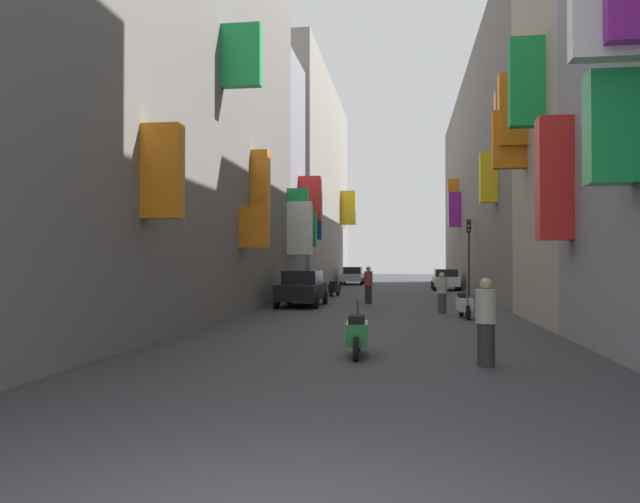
% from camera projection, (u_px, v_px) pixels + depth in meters
% --- Properties ---
extents(ground_plane, '(140.00, 140.00, 0.00)m').
position_uv_depth(ground_plane, '(387.00, 298.00, 34.07)').
color(ground_plane, '#38383D').
extents(building_left_near, '(7.31, 23.92, 15.99)m').
position_uv_depth(building_left_near, '(81.00, 45.00, 17.43)').
color(building_left_near, slate).
rests_on(building_left_near, ground).
extents(building_left_mid_a, '(7.26, 4.04, 14.86)m').
position_uv_depth(building_left_mid_a, '(225.00, 153.00, 31.28)').
color(building_left_mid_a, slate).
rests_on(building_left_mid_a, ground).
extents(building_left_mid_b, '(7.26, 4.82, 13.37)m').
position_uv_depth(building_left_mid_b, '(247.00, 180.00, 35.64)').
color(building_left_mid_b, gray).
rests_on(building_left_mid_b, ground).
extents(building_left_far, '(7.39, 25.46, 16.87)m').
position_uv_depth(building_left_far, '(298.00, 185.00, 52.42)').
color(building_left_far, gray).
rests_on(building_left_far, ground).
extents(building_right_mid_a, '(7.10, 7.19, 13.57)m').
position_uv_depth(building_right_mid_a, '(628.00, 109.00, 19.73)').
color(building_right_mid_a, '#9E9384').
rests_on(building_right_mid_a, ground).
extents(building_right_mid_b, '(6.88, 39.90, 14.76)m').
position_uv_depth(building_right_mid_b, '(508.00, 183.00, 43.06)').
color(building_right_mid_b, slate).
rests_on(building_right_mid_b, ground).
extents(parked_car_white, '(1.89, 4.30, 1.45)m').
position_uv_depth(parked_car_white, '(446.00, 279.00, 43.61)').
color(parked_car_white, white).
rests_on(parked_car_white, ground).
extents(parked_car_black, '(1.85, 4.37, 1.56)m').
position_uv_depth(parked_car_black, '(302.00, 288.00, 27.49)').
color(parked_car_black, black).
rests_on(parked_car_black, ground).
extents(parked_car_silver, '(1.93, 4.44, 1.52)m').
position_uv_depth(parked_car_silver, '(353.00, 275.00, 54.76)').
color(parked_car_silver, '#B7B7BC').
rests_on(parked_car_silver, ground).
extents(scooter_black, '(0.61, 1.89, 1.13)m').
position_uv_depth(scooter_black, '(334.00, 288.00, 35.50)').
color(scooter_black, black).
rests_on(scooter_black, ground).
extents(scooter_green, '(0.49, 1.88, 1.13)m').
position_uv_depth(scooter_green, '(357.00, 333.00, 12.81)').
color(scooter_green, '#287F3D').
rests_on(scooter_green, ground).
extents(scooter_white, '(0.52, 1.81, 1.13)m').
position_uv_depth(scooter_white, '(464.00, 305.00, 21.54)').
color(scooter_white, silver).
rests_on(scooter_white, ground).
extents(pedestrian_crossing, '(0.54, 0.54, 1.64)m').
position_uv_depth(pedestrian_crossing, '(486.00, 322.00, 11.54)').
color(pedestrian_crossing, '#2D2D2D').
rests_on(pedestrian_crossing, ground).
extents(pedestrian_near_left, '(0.54, 0.54, 1.55)m').
position_uv_depth(pedestrian_near_left, '(442.00, 293.00, 23.59)').
color(pedestrian_near_left, '#3E3E3E').
rests_on(pedestrian_near_left, ground).
extents(pedestrian_near_right, '(0.53, 0.53, 1.74)m').
position_uv_depth(pedestrian_near_right, '(368.00, 285.00, 29.12)').
color(pedestrian_near_right, '#252525').
rests_on(pedestrian_near_right, ground).
extents(traffic_light_near_corner, '(0.26, 0.34, 4.40)m').
position_uv_depth(traffic_light_near_corner, '(469.00, 244.00, 36.09)').
color(traffic_light_near_corner, '#2D2D2D').
rests_on(traffic_light_near_corner, ground).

